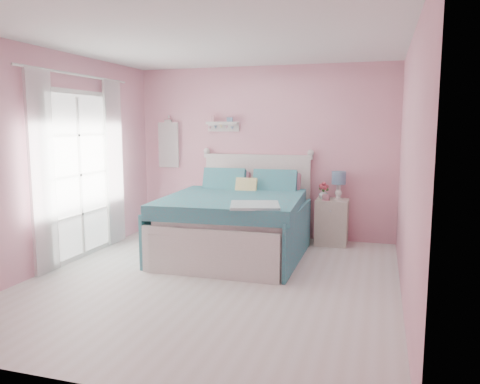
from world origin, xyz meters
The scene contains 13 objects.
floor centered at (0.00, 0.00, 0.00)m, with size 4.50×4.50×0.00m, color silver.
room_shell centered at (0.00, 0.00, 1.58)m, with size 4.50×4.50×4.50m.
bed centered at (-0.07, 1.15, 0.42)m, with size 1.84×2.24×1.27m.
nightstand centered at (1.10, 2.01, 0.33)m, with size 0.45×0.45×0.66m.
table_lamp centered at (1.17, 2.07, 0.94)m, with size 0.20×0.20×0.40m.
vase centered at (0.97, 2.03, 0.73)m, with size 0.14×0.14×0.14m, color white.
teacup centered at (1.02, 1.89, 0.70)m, with size 0.11×0.11×0.09m, color #BC7E8D.
roses centered at (0.97, 2.03, 0.84)m, with size 0.14×0.11×0.12m.
wall_shelf centered at (-0.63, 2.19, 1.73)m, with size 0.50×0.15×0.25m.
hanging_dress centered at (-1.55, 2.18, 1.40)m, with size 0.34×0.03×0.72m, color white.
french_door centered at (-1.97, 0.40, 1.07)m, with size 0.04×1.32×2.16m.
curtain_near centered at (-1.92, -0.34, 1.18)m, with size 0.04×0.40×2.32m, color white.
curtain_far centered at (-1.92, 1.14, 1.18)m, with size 0.04×0.40×2.32m, color white.
Camera 1 is at (1.74, -4.73, 1.72)m, focal length 35.00 mm.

